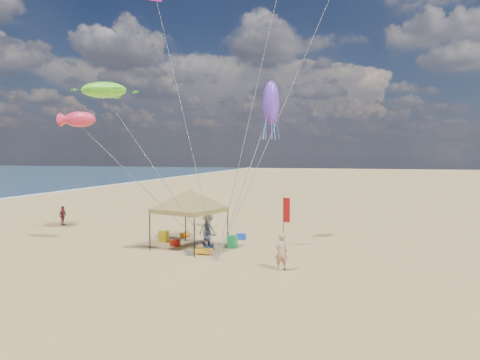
# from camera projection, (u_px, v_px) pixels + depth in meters

# --- Properties ---
(ground) EXTENTS (280.00, 280.00, 0.00)m
(ground) POSITION_uv_depth(u_px,v_px,m) (224.00, 264.00, 22.54)
(ground) COLOR tan
(ground) RESTS_ON ground
(canopy_tent) EXTENTS (6.14, 6.14, 3.95)m
(canopy_tent) POSITION_uv_depth(u_px,v_px,m) (189.00, 192.00, 25.92)
(canopy_tent) COLOR black
(canopy_tent) RESTS_ON ground
(feather_flag) EXTENTS (0.43, 0.14, 2.91)m
(feather_flag) POSITION_uv_depth(u_px,v_px,m) (286.00, 213.00, 26.89)
(feather_flag) COLOR black
(feather_flag) RESTS_ON ground
(cooler_red) EXTENTS (0.54, 0.38, 0.38)m
(cooler_red) POSITION_uv_depth(u_px,v_px,m) (175.00, 243.00, 26.81)
(cooler_red) COLOR red
(cooler_red) RESTS_ON ground
(cooler_blue) EXTENTS (0.54, 0.38, 0.38)m
(cooler_blue) POSITION_uv_depth(u_px,v_px,m) (241.00, 237.00, 28.83)
(cooler_blue) COLOR #173FBE
(cooler_blue) RESTS_ON ground
(bag_navy) EXTENTS (0.69, 0.54, 0.36)m
(bag_navy) POSITION_uv_depth(u_px,v_px,m) (208.00, 247.00, 25.72)
(bag_navy) COLOR #0D173A
(bag_navy) RESTS_ON ground
(bag_orange) EXTENTS (0.54, 0.69, 0.36)m
(bag_orange) POSITION_uv_depth(u_px,v_px,m) (185.00, 235.00, 29.47)
(bag_orange) COLOR #CB720B
(bag_orange) RESTS_ON ground
(chair_green) EXTENTS (0.50, 0.50, 0.70)m
(chair_green) POSITION_uv_depth(u_px,v_px,m) (232.00, 242.00, 26.36)
(chair_green) COLOR #1A8F42
(chair_green) RESTS_ON ground
(chair_yellow) EXTENTS (0.50, 0.50, 0.70)m
(chair_yellow) POSITION_uv_depth(u_px,v_px,m) (164.00, 236.00, 28.07)
(chair_yellow) COLOR gold
(chair_yellow) RESTS_ON ground
(crate_grey) EXTENTS (0.34, 0.30, 0.28)m
(crate_grey) POSITION_uv_depth(u_px,v_px,m) (189.00, 253.00, 24.43)
(crate_grey) COLOR slate
(crate_grey) RESTS_ON ground
(beach_cart) EXTENTS (0.90, 0.50, 0.24)m
(beach_cart) POSITION_uv_depth(u_px,v_px,m) (203.00, 251.00, 24.62)
(beach_cart) COLOR orange
(beach_cart) RESTS_ON ground
(person_near_a) EXTENTS (0.77, 0.70, 1.77)m
(person_near_a) POSITION_uv_depth(u_px,v_px,m) (281.00, 252.00, 21.26)
(person_near_a) COLOR tan
(person_near_a) RESTS_ON ground
(person_near_b) EXTENTS (1.02, 0.95, 1.67)m
(person_near_b) POSITION_uv_depth(u_px,v_px,m) (209.00, 237.00, 25.37)
(person_near_b) COLOR #3E4354
(person_near_b) RESTS_ON ground
(person_near_c) EXTENTS (1.33, 0.95, 1.86)m
(person_near_c) POSITION_uv_depth(u_px,v_px,m) (208.00, 229.00, 27.13)
(person_near_c) COLOR beige
(person_near_c) RESTS_ON ground
(person_far_a) EXTENTS (0.42, 0.90, 1.49)m
(person_far_a) POSITION_uv_depth(u_px,v_px,m) (63.00, 216.00, 34.44)
(person_far_a) COLOR #9B3B42
(person_far_a) RESTS_ON ground
(turtle_kite) EXTENTS (2.97, 2.43, 0.95)m
(turtle_kite) POSITION_uv_depth(u_px,v_px,m) (104.00, 90.00, 27.76)
(turtle_kite) COLOR #6CFF2D
(turtle_kite) RESTS_ON ground
(fish_kite) EXTENTS (2.10, 1.54, 0.84)m
(fish_kite) POSITION_uv_depth(u_px,v_px,m) (80.00, 119.00, 24.69)
(fish_kite) COLOR #F72F4D
(fish_kite) RESTS_ON ground
(squid_kite) EXTENTS (1.15, 1.15, 2.71)m
(squid_kite) POSITION_uv_depth(u_px,v_px,m) (271.00, 103.00, 28.25)
(squid_kite) COLOR #6C3AD9
(squid_kite) RESTS_ON ground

